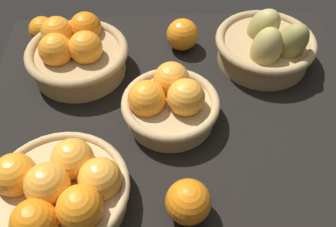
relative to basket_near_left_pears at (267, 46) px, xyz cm
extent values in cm
cube|color=black|center=(22.72, 15.36, -6.46)|extent=(84.00, 72.00, 3.00)
cylinder|color=tan|center=(0.27, -0.55, -1.99)|extent=(21.81, 21.81, 5.93)
torus|color=tan|center=(0.27, -0.55, 0.97)|extent=(23.89, 23.89, 2.07)
ellipsoid|color=olive|center=(-4.30, 2.90, 2.96)|extent=(11.83, 11.92, 12.95)
ellipsoid|color=tan|center=(1.74, 4.65, 2.85)|extent=(11.05, 10.59, 11.79)
ellipsoid|color=tan|center=(0.67, -3.34, 3.04)|extent=(12.02, 12.37, 12.43)
cylinder|color=tan|center=(44.29, 36.22, -2.64)|extent=(23.13, 23.13, 4.63)
torus|color=tan|center=(44.29, 36.22, -0.32)|extent=(24.77, 24.77, 1.65)
sphere|color=orange|center=(51.71, 34.17, 1.48)|extent=(7.71, 7.71, 7.71)
sphere|color=#F49E33|center=(42.14, 31.43, 1.44)|extent=(7.71, 7.71, 7.71)
sphere|color=orange|center=(46.84, 43.08, 1.34)|extent=(7.71, 7.71, 7.71)
sphere|color=#F49E33|center=(37.02, 35.52, 1.09)|extent=(7.71, 7.71, 7.71)
sphere|color=orange|center=(39.82, 41.13, 1.66)|extent=(7.71, 7.71, 7.71)
sphere|color=#F49E33|center=(45.52, 36.98, 2.38)|extent=(7.71, 7.71, 7.71)
cylinder|color=tan|center=(44.63, 1.15, -1.98)|extent=(21.61, 21.61, 5.96)
torus|color=tan|center=(44.63, 1.15, 1.00)|extent=(23.79, 23.79, 2.17)
sphere|color=orange|center=(43.02, -6.03, 2.31)|extent=(7.62, 7.62, 7.62)
sphere|color=orange|center=(42.11, 2.63, 3.27)|extent=(7.62, 7.62, 7.62)
sphere|color=orange|center=(48.71, 2.99, 3.15)|extent=(7.62, 7.62, 7.62)
sphere|color=orange|center=(49.52, -4.35, 2.46)|extent=(7.62, 7.62, 7.62)
cylinder|color=tan|center=(23.86, 17.23, -2.52)|extent=(18.61, 18.61, 4.88)
torus|color=tan|center=(23.86, 17.23, -0.08)|extent=(20.56, 20.56, 1.95)
sphere|color=#F49E33|center=(20.81, 18.20, 2.41)|extent=(7.72, 7.72, 7.72)
sphere|color=orange|center=(28.71, 17.49, 1.62)|extent=(7.72, 7.72, 7.72)
sphere|color=#F49E33|center=(23.37, 11.88, 1.41)|extent=(7.72, 7.72, 7.72)
sphere|color=orange|center=(22.03, 39.52, -0.95)|extent=(8.01, 8.01, 8.01)
sphere|color=orange|center=(19.61, -6.52, -0.98)|extent=(7.95, 7.95, 7.95)
sphere|color=orange|center=(55.03, -11.01, -1.55)|extent=(6.82, 6.82, 6.82)
camera|label=1|loc=(27.06, 71.07, 58.69)|focal=41.27mm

